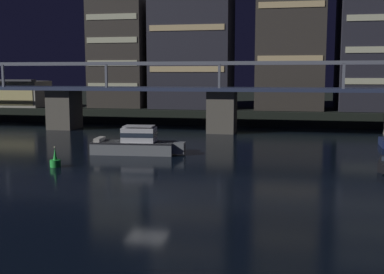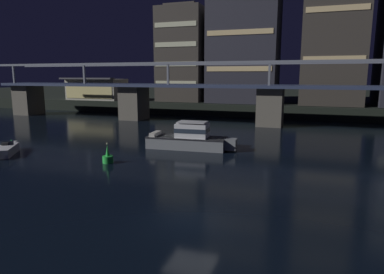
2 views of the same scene
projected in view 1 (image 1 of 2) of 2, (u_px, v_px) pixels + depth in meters
name	position (u px, v px, depth m)	size (l,w,h in m)	color
ground_plane	(147.00, 199.00, 30.18)	(400.00, 400.00, 0.00)	black
far_riverbank	(249.00, 103.00, 111.29)	(240.00, 80.00, 2.20)	black
river_bridge	(222.00, 102.00, 64.19)	(96.87, 6.40, 9.38)	#605B51
tower_west_low	(122.00, 52.00, 82.54)	(9.21, 10.38, 18.96)	#38332D
tower_west_tall	(193.00, 10.00, 78.72)	(12.88, 10.23, 32.38)	#282833
tower_east_tall	(384.00, 35.00, 73.90)	(13.45, 10.92, 23.31)	#282833
waterfront_pavilion	(12.00, 94.00, 83.08)	(12.40, 7.40, 4.70)	#B2AD9E
cabin_cruiser_near_left	(136.00, 143.00, 47.10)	(9.27, 3.26, 2.79)	gray
channel_buoy	(55.00, 161.00, 40.54)	(0.90, 0.90, 1.76)	green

